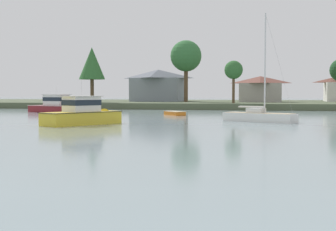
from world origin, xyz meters
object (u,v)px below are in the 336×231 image
at_px(dinghy_orange, 175,114).
at_px(cruiser_maroon, 59,108).
at_px(cruiser_yellow, 88,118).
at_px(sailboat_white, 259,119).

distance_m(dinghy_orange, cruiser_maroon, 19.60).
height_order(cruiser_yellow, sailboat_white, sailboat_white).
bearing_deg(cruiser_maroon, sailboat_white, -29.68).
height_order(cruiser_yellow, dinghy_orange, cruiser_yellow).
bearing_deg(sailboat_white, cruiser_yellow, -154.83).
bearing_deg(sailboat_white, cruiser_maroon, 150.32).
height_order(cruiser_yellow, cruiser_maroon, cruiser_yellow).
bearing_deg(cruiser_yellow, dinghy_orange, 77.50).
bearing_deg(dinghy_orange, cruiser_yellow, -102.50).
height_order(sailboat_white, cruiser_maroon, sailboat_white).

